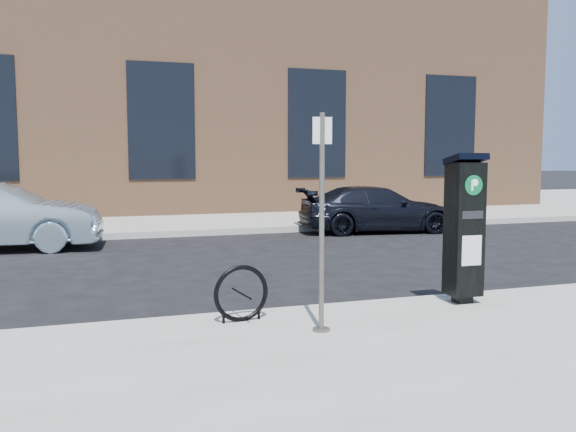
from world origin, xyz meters
name	(u,v)px	position (x,y,z in m)	size (l,w,h in m)	color
ground	(281,321)	(0.00, 0.00, 0.00)	(120.00, 120.00, 0.00)	black
sidewalk_far	(156,212)	(0.00, 14.00, 0.07)	(60.00, 12.00, 0.15)	gray
curb_near	(282,315)	(0.00, -0.02, 0.07)	(60.00, 0.12, 0.16)	#9E9B93
curb_far	(183,233)	(0.00, 8.02, 0.07)	(60.00, 0.12, 0.16)	#9E9B93
building	(146,98)	(0.00, 17.00, 4.15)	(28.00, 10.05, 8.25)	#8F5F41
parking_kiosk	(464,227)	(2.23, -0.40, 1.09)	(0.43, 0.38, 1.84)	black
sign_pole	(322,224)	(0.11, -1.01, 1.26)	(0.20, 0.18, 2.24)	#4F4945
bike_rack	(241,294)	(-0.59, -0.40, 0.46)	(0.63, 0.13, 0.63)	black
car_dark	(377,209)	(4.93, 7.40, 0.59)	(1.65, 4.06, 1.18)	black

